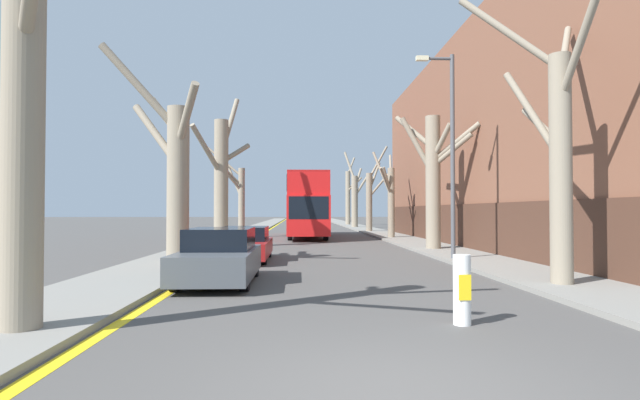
{
  "coord_description": "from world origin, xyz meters",
  "views": [
    {
      "loc": [
        -1.03,
        -4.92,
        1.82
      ],
      "look_at": [
        0.17,
        23.63,
        2.45
      ],
      "focal_mm": 28.0,
      "sensor_mm": 36.0,
      "label": 1
    }
  ],
  "objects": [
    {
      "name": "ground_plane",
      "position": [
        0.0,
        0.0,
        0.0
      ],
      "size": [
        300.0,
        300.0,
        0.0
      ],
      "primitive_type": "plane",
      "color": "#4C4947"
    },
    {
      "name": "sidewalk_left",
      "position": [
        -5.44,
        50.0,
        0.06
      ],
      "size": [
        2.64,
        120.0,
        0.12
      ],
      "primitive_type": "cube",
      "color": "gray",
      "rests_on": "ground"
    },
    {
      "name": "sidewalk_right",
      "position": [
        5.44,
        50.0,
        0.06
      ],
      "size": [
        2.64,
        120.0,
        0.12
      ],
      "primitive_type": "cube",
      "color": "gray",
      "rests_on": "ground"
    },
    {
      "name": "building_facade_right",
      "position": [
        11.75,
        20.97,
        5.35
      ],
      "size": [
        10.08,
        30.76,
        10.73
      ],
      "color": "brown",
      "rests_on": "ground"
    },
    {
      "name": "kerb_line_stripe",
      "position": [
        -3.94,
        50.0,
        0.0
      ],
      "size": [
        0.24,
        120.0,
        0.01
      ],
      "primitive_type": "cube",
      "color": "yellow",
      "rests_on": "ground"
    },
    {
      "name": "street_tree_left_0",
      "position": [
        -5.02,
        2.4,
        3.91
      ],
      "size": [
        3.49,
        2.79,
        7.98
      ],
      "color": "gray",
      "rests_on": "ground"
    },
    {
      "name": "street_tree_left_1",
      "position": [
        -5.28,
        12.16,
        3.21
      ],
      "size": [
        3.58,
        3.48,
        7.39
      ],
      "color": "gray",
      "rests_on": "ground"
    },
    {
      "name": "street_tree_left_2",
      "position": [
        -4.91,
        20.08,
        3.48
      ],
      "size": [
        2.6,
        3.46,
        7.75
      ],
      "color": "gray",
      "rests_on": "ground"
    },
    {
      "name": "street_tree_left_3",
      "position": [
        -5.22,
        29.53,
        2.92
      ],
      "size": [
        2.69,
        2.22,
        6.3
      ],
      "color": "gray",
      "rests_on": "ground"
    },
    {
      "name": "street_tree_right_0",
      "position": [
        5.1,
        6.64,
        3.41
      ],
      "size": [
        3.57,
        4.51,
        7.41
      ],
      "color": "gray",
      "rests_on": "ground"
    },
    {
      "name": "street_tree_right_1",
      "position": [
        5.09,
        17.54,
        3.45
      ],
      "size": [
        3.29,
        3.17,
        6.45
      ],
      "color": "gray",
      "rests_on": "ground"
    },
    {
      "name": "street_tree_right_2",
      "position": [
        4.92,
        27.44,
        2.71
      ],
      "size": [
        1.45,
        3.25,
        5.84
      ],
      "color": "gray",
      "rests_on": "ground"
    },
    {
      "name": "street_tree_right_3",
      "position": [
        5.13,
        37.53,
        3.09
      ],
      "size": [
        2.74,
        3.66,
        7.45
      ],
      "color": "gray",
      "rests_on": "ground"
    },
    {
      "name": "street_tree_right_4",
      "position": [
        4.95,
        48.46,
        3.26
      ],
      "size": [
        2.58,
        1.85,
        8.34
      ],
      "color": "gray",
      "rests_on": "ground"
    },
    {
      "name": "street_tree_right_5",
      "position": [
        5.26,
        58.17,
        3.78
      ],
      "size": [
        2.03,
        4.7,
        8.71
      ],
      "color": "gray",
      "rests_on": "ground"
    },
    {
      "name": "double_decker_bus",
      "position": [
        -0.48,
        29.51,
        2.39
      ],
      "size": [
        2.58,
        11.78,
        4.21
      ],
      "color": "red",
      "rests_on": "ground"
    },
    {
      "name": "parked_car_0",
      "position": [
        -3.04,
        7.79,
        0.66
      ],
      "size": [
        1.78,
        4.17,
        1.38
      ],
      "color": "#4C5156",
      "rests_on": "ground"
    },
    {
      "name": "parked_car_1",
      "position": [
        -3.04,
        13.49,
        0.6
      ],
      "size": [
        1.85,
        4.47,
        1.24
      ],
      "color": "maroon",
      "rests_on": "ground"
    },
    {
      "name": "lamp_post",
      "position": [
        4.41,
        12.82,
        4.2
      ],
      "size": [
        1.4,
        0.2,
        7.5
      ],
      "color": "#4C4F54",
      "rests_on": "ground"
    },
    {
      "name": "traffic_bollard",
      "position": [
        1.57,
        2.97,
        0.56
      ],
      "size": [
        0.28,
        0.29,
        1.12
      ],
      "color": "white",
      "rests_on": "ground"
    }
  ]
}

